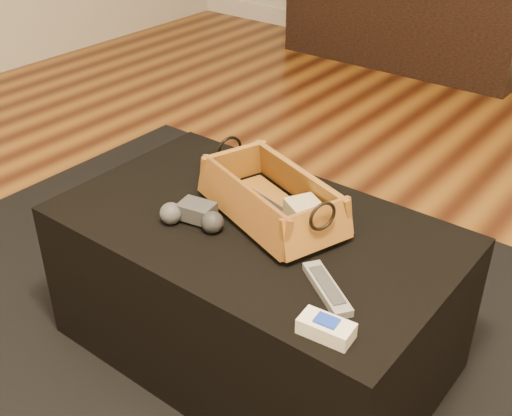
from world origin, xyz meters
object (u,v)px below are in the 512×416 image
Objects in this scene: tv_remote at (262,206)px; game_controller at (194,215)px; media_cabinet at (406,16)px; wicker_basket at (272,200)px; cream_gadget at (326,328)px; ottoman at (255,289)px; silver_remote at (327,288)px.

game_controller is at bearing -113.00° from tv_remote.
tv_remote is (0.84, -2.50, 0.17)m from media_cabinet.
wicker_basket reaches higher than media_cabinet.
cream_gadget is at bearing -15.95° from game_controller.
silver_remote reaches higher than ottoman.
wicker_basket is (0.86, -2.50, 0.20)m from media_cabinet.
game_controller reaches higher than tv_remote.
wicker_basket is (0.02, 0.01, 0.02)m from tv_remote.
game_controller is at bearing -138.95° from ottoman.
game_controller is at bearing -130.65° from wicker_basket.
ottoman is 4.68× the size of tv_remote.
wicker_basket reaches higher than silver_remote.
wicker_basket is at bearing 49.35° from game_controller.
media_cabinet is 2.65m from tv_remote.
cream_gadget is at bearing -23.51° from tv_remote.
tv_remote is at bearing 103.06° from ottoman.
wicker_basket reaches higher than cream_gadget.
media_cabinet is at bearing 113.07° from silver_remote.
ottoman is at bearing 41.05° from game_controller.
media_cabinet is at bearing 108.38° from ottoman.
ottoman is 0.28m from game_controller.
ottoman is at bearing -63.68° from tv_remote.
wicker_basket is at bearing 148.25° from silver_remote.
silver_remote is (0.29, -0.12, 0.22)m from ottoman.
game_controller is 0.40m from silver_remote.
silver_remote is (0.40, -0.02, -0.02)m from game_controller.
media_cabinet reaches higher than cream_gadget.
game_controller reaches higher than silver_remote.
game_controller is at bearing 176.99° from silver_remote.
cream_gadget is at bearing -66.55° from media_cabinet.
silver_remote is (0.28, -0.17, -0.04)m from wicker_basket.
cream_gadget is at bearing -58.22° from silver_remote.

